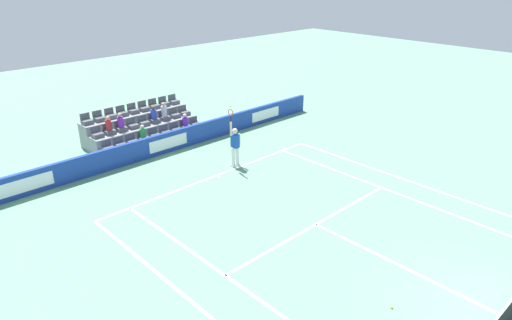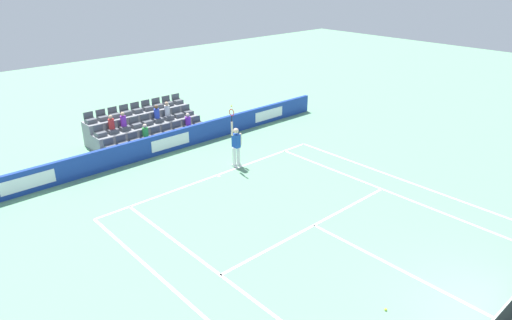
% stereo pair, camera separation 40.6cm
% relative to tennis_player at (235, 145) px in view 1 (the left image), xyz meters
% --- Properties ---
extents(ground_plane, '(80.00, 80.00, 0.00)m').
position_rel_tennis_player_xyz_m(ground_plane, '(1.26, 12.09, -0.99)').
color(ground_plane, '#669E77').
extents(line_baseline, '(10.97, 0.10, 0.01)m').
position_rel_tennis_player_xyz_m(line_baseline, '(1.26, 0.20, -0.99)').
color(line_baseline, white).
rests_on(line_baseline, ground).
extents(line_service, '(8.23, 0.10, 0.01)m').
position_rel_tennis_player_xyz_m(line_service, '(1.26, 5.69, -0.99)').
color(line_service, white).
rests_on(line_service, ground).
extents(line_centre_service, '(0.10, 6.40, 0.01)m').
position_rel_tennis_player_xyz_m(line_centre_service, '(1.26, 8.89, -0.99)').
color(line_centre_service, white).
rests_on(line_centre_service, ground).
extents(line_singles_sideline_left, '(0.10, 11.89, 0.01)m').
position_rel_tennis_player_xyz_m(line_singles_sideline_left, '(5.37, 6.15, -0.99)').
color(line_singles_sideline_left, white).
rests_on(line_singles_sideline_left, ground).
extents(line_singles_sideline_right, '(0.10, 11.89, 0.01)m').
position_rel_tennis_player_xyz_m(line_singles_sideline_right, '(-2.86, 6.15, -0.99)').
color(line_singles_sideline_right, white).
rests_on(line_singles_sideline_right, ground).
extents(line_doubles_sideline_left, '(0.10, 11.89, 0.01)m').
position_rel_tennis_player_xyz_m(line_doubles_sideline_left, '(6.74, 6.15, -0.99)').
color(line_doubles_sideline_left, white).
rests_on(line_doubles_sideline_left, ground).
extents(line_doubles_sideline_right, '(0.10, 11.89, 0.01)m').
position_rel_tennis_player_xyz_m(line_doubles_sideline_right, '(-4.23, 6.15, -0.99)').
color(line_doubles_sideline_right, white).
rests_on(line_doubles_sideline_right, ground).
extents(line_centre_mark, '(0.10, 0.20, 0.01)m').
position_rel_tennis_player_xyz_m(line_centre_mark, '(1.26, 0.30, -0.99)').
color(line_centre_mark, white).
rests_on(line_centre_mark, ground).
extents(sponsor_barrier, '(19.50, 0.22, 0.99)m').
position_rel_tennis_player_xyz_m(sponsor_barrier, '(1.26, -3.49, -0.50)').
color(sponsor_barrier, '#193899').
rests_on(sponsor_barrier, ground).
extents(tennis_player, '(0.53, 0.36, 2.85)m').
position_rel_tennis_player_xyz_m(tennis_player, '(0.00, 0.00, 0.00)').
color(tennis_player, white).
rests_on(tennis_player, ground).
extents(stadium_stand, '(5.58, 2.85, 1.78)m').
position_rel_tennis_player_xyz_m(stadium_stand, '(1.26, -5.80, -0.45)').
color(stadium_stand, gray).
rests_on(stadium_stand, ground).
extents(loose_tennis_ball, '(0.07, 0.07, 0.07)m').
position_rel_tennis_player_xyz_m(loose_tennis_ball, '(3.07, 9.76, -0.96)').
color(loose_tennis_ball, '#D1E533').
rests_on(loose_tennis_ball, ground).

